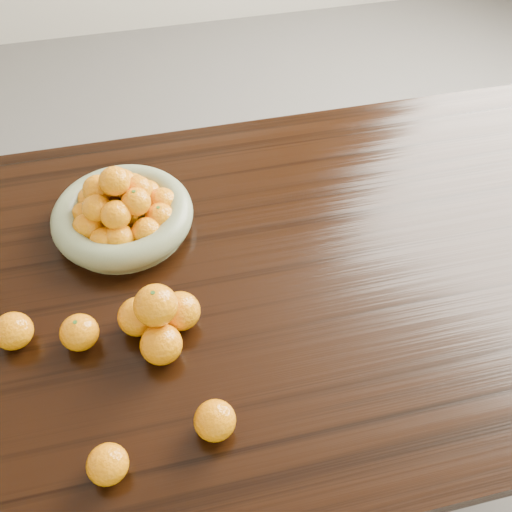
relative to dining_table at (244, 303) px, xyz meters
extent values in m
plane|color=#4E4C49|center=(0.00, 0.00, -0.66)|extent=(5.00, 5.00, 0.00)
cube|color=black|center=(0.00, 0.00, 0.07)|extent=(2.00, 1.00, 0.04)
cube|color=black|center=(0.93, 0.43, -0.31)|extent=(0.08, 0.08, 0.71)
cylinder|color=gray|center=(-0.22, 0.19, 0.10)|extent=(0.27, 0.27, 0.01)
torus|color=gray|center=(-0.22, 0.19, 0.12)|extent=(0.30, 0.30, 0.06)
ellipsoid|color=orange|center=(-0.13, 0.20, 0.13)|extent=(0.07, 0.07, 0.06)
ellipsoid|color=orange|center=(-0.16, 0.24, 0.13)|extent=(0.06, 0.06, 0.06)
ellipsoid|color=orange|center=(-0.19, 0.27, 0.13)|extent=(0.06, 0.06, 0.06)
ellipsoid|color=orange|center=(-0.24, 0.27, 0.13)|extent=(0.06, 0.06, 0.06)
ellipsoid|color=orange|center=(-0.28, 0.25, 0.13)|extent=(0.06, 0.06, 0.06)
ellipsoid|color=orange|center=(-0.29, 0.21, 0.13)|extent=(0.06, 0.06, 0.05)
ellipsoid|color=orange|center=(-0.29, 0.16, 0.13)|extent=(0.07, 0.07, 0.06)
ellipsoid|color=orange|center=(-0.26, 0.12, 0.13)|extent=(0.06, 0.06, 0.05)
ellipsoid|color=orange|center=(-0.23, 0.12, 0.13)|extent=(0.06, 0.06, 0.06)
ellipsoid|color=orange|center=(-0.17, 0.12, 0.13)|extent=(0.06, 0.06, 0.06)
ellipsoid|color=orange|center=(-0.14, 0.16, 0.13)|extent=(0.07, 0.07, 0.06)
ellipsoid|color=orange|center=(-0.21, 0.19, 0.13)|extent=(0.06, 0.06, 0.06)
ellipsoid|color=orange|center=(-0.18, 0.21, 0.17)|extent=(0.06, 0.06, 0.06)
ellipsoid|color=orange|center=(-0.21, 0.23, 0.18)|extent=(0.07, 0.07, 0.06)
ellipsoid|color=orange|center=(-0.26, 0.22, 0.18)|extent=(0.06, 0.06, 0.06)
ellipsoid|color=orange|center=(-0.26, 0.17, 0.17)|extent=(0.06, 0.06, 0.06)
ellipsoid|color=orange|center=(-0.23, 0.15, 0.17)|extent=(0.06, 0.06, 0.06)
ellipsoid|color=orange|center=(-0.18, 0.17, 0.18)|extent=(0.06, 0.06, 0.06)
ellipsoid|color=orange|center=(-0.22, 0.20, 0.22)|extent=(0.06, 0.06, 0.06)
ellipsoid|color=orange|center=(-0.18, -0.14, 0.12)|extent=(0.08, 0.08, 0.07)
ellipsoid|color=orange|center=(-0.13, -0.08, 0.12)|extent=(0.08, 0.08, 0.07)
ellipsoid|color=orange|center=(-0.21, -0.08, 0.12)|extent=(0.08, 0.08, 0.07)
ellipsoid|color=orange|center=(-0.17, -0.10, 0.18)|extent=(0.08, 0.08, 0.07)
ellipsoid|color=orange|center=(-0.32, -0.08, 0.12)|extent=(0.07, 0.07, 0.06)
ellipsoid|color=orange|center=(-0.28, -0.33, 0.12)|extent=(0.06, 0.06, 0.06)
ellipsoid|color=orange|center=(-0.11, -0.30, 0.12)|extent=(0.07, 0.07, 0.06)
ellipsoid|color=orange|center=(-0.43, -0.06, 0.12)|extent=(0.07, 0.07, 0.07)
camera|label=1|loc=(-0.13, -0.70, 0.98)|focal=40.00mm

